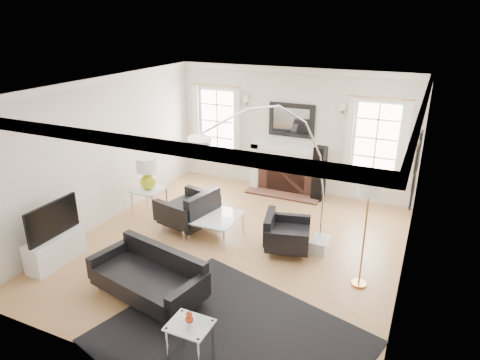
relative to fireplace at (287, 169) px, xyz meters
The scene contains 25 objects.
floor 2.84m from the fireplace, 90.00° to the right, with size 6.00×6.00×0.00m, color #A47E45.
back_wall 0.88m from the fireplace, 90.00° to the left, with size 5.50×0.04×2.80m, color silver.
front_wall 5.85m from the fireplace, 90.00° to the right, with size 5.50×0.04×2.80m, color silver.
left_wall 4.01m from the fireplace, 134.58° to the right, with size 0.04×6.00×2.80m, color silver.
right_wall 4.01m from the fireplace, 45.42° to the right, with size 0.04×6.00×2.80m, color silver.
ceiling 3.59m from the fireplace, 90.00° to the right, with size 5.50×6.00×0.02m, color white.
crown_molding 3.55m from the fireplace, 90.00° to the right, with size 5.50×6.00×0.12m, color white.
fireplace is the anchor object (origin of this frame).
mantel_mirror 1.12m from the fireplace, 90.00° to the left, with size 1.05×0.07×0.75m.
window_left 2.07m from the fireplace, behind, with size 1.24×0.15×1.62m.
window_right 2.07m from the fireplace, ahead, with size 1.24×0.15×1.62m.
gallery_wall 3.26m from the fireplace, 28.83° to the right, with size 0.04×1.73×1.29m.
tv_unit 5.12m from the fireplace, 118.55° to the right, with size 0.35×1.00×1.09m.
area_rug 5.07m from the fireplace, 79.12° to the right, with size 3.06×2.55×0.01m, color black.
sofa 4.60m from the fireplace, 96.33° to the right, with size 1.85×1.11×0.56m.
armchair_left 2.74m from the fireplace, 112.97° to the right, with size 1.06×1.14×0.66m.
armchair_right 2.70m from the fireplace, 71.96° to the right, with size 0.91×0.98×0.56m.
coffee_table 2.64m from the fireplace, 101.61° to the right, with size 0.90×0.90×0.40m.
side_table_left 3.19m from the fireplace, 130.07° to the right, with size 0.56×0.56×0.62m.
nesting_table 5.48m from the fireplace, 82.89° to the right, with size 0.49×0.41×0.54m.
gourd_lamp 3.22m from the fireplace, 130.07° to the right, with size 0.41×0.41×0.65m.
orange_vase 5.48m from the fireplace, 82.89° to the right, with size 0.10×0.10×0.16m.
arc_floor_lamp 3.15m from the fireplace, 78.51° to the right, with size 1.90×1.76×2.69m.
stick_floor_lamp 3.89m from the fireplace, 54.16° to the right, with size 0.36×0.36×1.80m.
speaker_tower 0.79m from the fireplace, 10.26° to the right, with size 0.24×0.24×1.22m, color black.
Camera 1 is at (2.85, -6.00, 3.83)m, focal length 32.00 mm.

